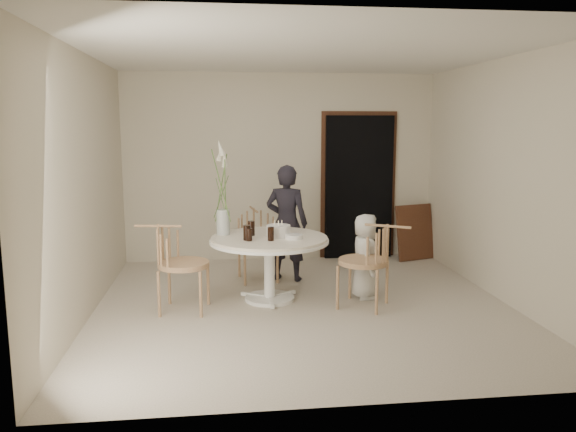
{
  "coord_description": "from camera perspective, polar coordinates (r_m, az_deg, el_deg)",
  "views": [
    {
      "loc": [
        -0.88,
        -5.87,
        1.96
      ],
      "look_at": [
        -0.13,
        0.3,
        0.95
      ],
      "focal_mm": 35.0,
      "sensor_mm": 36.0,
      "label": 1
    }
  ],
  "objects": [
    {
      "name": "door_trim",
      "position": [
        8.39,
        7.14,
        3.32
      ],
      "size": [
        1.12,
        0.03,
        2.22
      ],
      "primitive_type": "cube",
      "color": "#58321E",
      "rests_on": "ground"
    },
    {
      "name": "flower_vase",
      "position": [
        6.38,
        -6.65,
        1.48
      ],
      "size": [
        0.15,
        0.15,
        1.07
      ],
      "rotation": [
        0.0,
        0.0,
        -0.33
      ],
      "color": "#B9C3BD",
      "rests_on": "table"
    },
    {
      "name": "cola_tumbler_a",
      "position": [
        6.04,
        -3.96,
        -1.9
      ],
      "size": [
        0.07,
        0.07,
        0.14
      ],
      "primitive_type": "cylinder",
      "rotation": [
        0.0,
        0.0,
        -0.03
      ],
      "color": "black",
      "rests_on": "table"
    },
    {
      "name": "chair_far",
      "position": [
        7.23,
        -3.29,
        -1.79
      ],
      "size": [
        0.54,
        0.58,
        0.9
      ],
      "rotation": [
        0.0,
        0.0,
        0.13
      ],
      "color": "tan",
      "rests_on": "ground"
    },
    {
      "name": "cola_tumbler_b",
      "position": [
        6.05,
        -1.76,
        -1.83
      ],
      "size": [
        0.09,
        0.09,
        0.15
      ],
      "primitive_type": "cylinder",
      "rotation": [
        0.0,
        0.0,
        -0.35
      ],
      "color": "black",
      "rests_on": "table"
    },
    {
      "name": "cola_tumbler_d",
      "position": [
        6.33,
        -3.75,
        -1.25
      ],
      "size": [
        0.08,
        0.08,
        0.17
      ],
      "primitive_type": "cylinder",
      "rotation": [
        0.0,
        0.0,
        -0.04
      ],
      "color": "black",
      "rests_on": "table"
    },
    {
      "name": "girl",
      "position": [
        7.1,
        -0.13,
        -0.71
      ],
      "size": [
        0.63,
        0.52,
        1.47
      ],
      "primitive_type": "imported",
      "rotation": [
        0.0,
        0.0,
        2.77
      ],
      "color": "black",
      "rests_on": "ground"
    },
    {
      "name": "table",
      "position": [
        6.29,
        -1.91,
        -3.15
      ],
      "size": [
        1.33,
        1.33,
        0.73
      ],
      "color": "white",
      "rests_on": "ground"
    },
    {
      "name": "cola_tumbler_c",
      "position": [
        6.08,
        -4.21,
        -1.7
      ],
      "size": [
        0.1,
        0.1,
        0.16
      ],
      "primitive_type": "cylinder",
      "rotation": [
        0.0,
        0.0,
        -0.38
      ],
      "color": "black",
      "rests_on": "table"
    },
    {
      "name": "picture_frame",
      "position": [
        8.46,
        12.77,
        -1.62
      ],
      "size": [
        0.64,
        0.36,
        0.81
      ],
      "primitive_type": "cube",
      "rotation": [
        -0.17,
        0.0,
        0.31
      ],
      "color": "#58321E",
      "rests_on": "ground"
    },
    {
      "name": "birthday_cake",
      "position": [
        6.27,
        -0.98,
        -1.52
      ],
      "size": [
        0.27,
        0.27,
        0.18
      ],
      "rotation": [
        0.0,
        0.0,
        -0.08
      ],
      "color": "silver",
      "rests_on": "table"
    },
    {
      "name": "boy",
      "position": [
        6.46,
        7.83,
        -4.06
      ],
      "size": [
        0.36,
        0.51,
        0.97
      ],
      "primitive_type": "imported",
      "rotation": [
        0.0,
        0.0,
        1.45
      ],
      "color": "silver",
      "rests_on": "ground"
    },
    {
      "name": "chair_left",
      "position": [
        6.06,
        -11.81,
        -3.9
      ],
      "size": [
        0.61,
        0.57,
        0.94
      ],
      "rotation": [
        0.0,
        0.0,
        1.41
      ],
      "color": "tan",
      "rests_on": "ground"
    },
    {
      "name": "doorway",
      "position": [
        8.36,
        7.2,
        2.89
      ],
      "size": [
        1.0,
        0.1,
        2.1
      ],
      "primitive_type": "cube",
      "color": "black",
      "rests_on": "ground"
    },
    {
      "name": "ground",
      "position": [
        6.25,
        1.56,
        -9.08
      ],
      "size": [
        4.5,
        4.5,
        0.0
      ],
      "primitive_type": "plane",
      "color": "beige",
      "rests_on": "ground"
    },
    {
      "name": "plate_stack",
      "position": [
        6.14,
        0.59,
        -2.12
      ],
      "size": [
        0.22,
        0.22,
        0.05
      ],
      "primitive_type": "cylinder",
      "rotation": [
        0.0,
        0.0,
        -0.17
      ],
      "color": "white",
      "rests_on": "table"
    },
    {
      "name": "room_shell",
      "position": [
        5.94,
        1.63,
        5.92
      ],
      "size": [
        4.5,
        4.5,
        4.5
      ],
      "color": "white",
      "rests_on": "ground"
    },
    {
      "name": "chair_right",
      "position": [
        6.08,
        8.85,
        -3.79
      ],
      "size": [
        0.7,
        0.69,
        0.93
      ],
      "rotation": [
        0.0,
        0.0,
        -2.11
      ],
      "color": "tan",
      "rests_on": "ground"
    }
  ]
}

